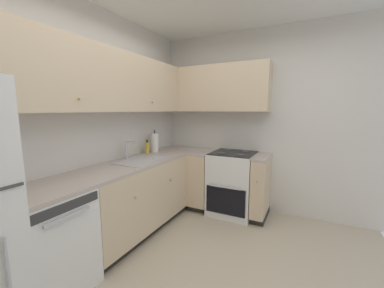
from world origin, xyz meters
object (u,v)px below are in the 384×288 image
object	(u,v)px
paper_towel_roll	(155,143)
dishwasher	(46,244)
oven_range	(233,182)
soap_bottle	(147,148)

from	to	relation	value
paper_towel_roll	dishwasher	bearing A→B (deg)	-174.72
oven_range	soap_bottle	world-z (taller)	soap_bottle
soap_bottle	paper_towel_roll	distance (m)	0.17
dishwasher	oven_range	bearing A→B (deg)	-22.64
dishwasher	paper_towel_roll	size ratio (longest dim) A/B	2.53
soap_bottle	paper_towel_roll	bearing A→B (deg)	-7.32
dishwasher	soap_bottle	distance (m)	1.68
paper_towel_roll	oven_range	bearing A→B (deg)	-67.99
dishwasher	soap_bottle	world-z (taller)	soap_bottle
oven_range	soap_bottle	bearing A→B (deg)	118.37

